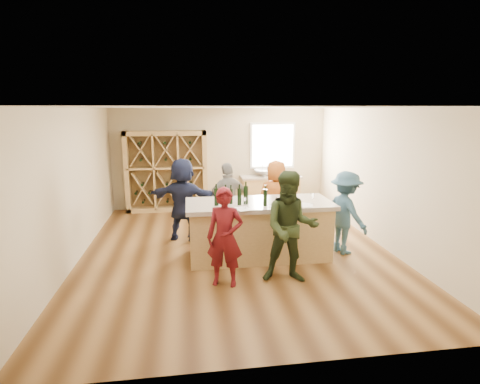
{
  "coord_description": "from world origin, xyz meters",
  "views": [
    {
      "loc": [
        -0.92,
        -7.03,
        2.77
      ],
      "look_at": [
        0.1,
        0.2,
        1.15
      ],
      "focal_mm": 28.0,
      "sensor_mm": 36.0,
      "label": 1
    }
  ],
  "objects": [
    {
      "name": "wine_bottle_d",
      "position": [
        -0.02,
        -0.55,
        1.23
      ],
      "size": [
        0.09,
        0.09,
        0.3
      ],
      "primitive_type": "cylinder",
      "rotation": [
        0.0,
        0.0,
        0.2
      ],
      "color": "black",
      "rests_on": "tasting_counter_top"
    },
    {
      "name": "sink",
      "position": [
        1.2,
        3.2,
        1.01
      ],
      "size": [
        0.54,
        0.54,
        0.19
      ],
      "primitive_type": "imported",
      "color": "silver",
      "rests_on": "back_counter_top"
    },
    {
      "name": "back_counter_top",
      "position": [
        1.4,
        3.2,
        0.89
      ],
      "size": [
        1.7,
        0.62,
        0.06
      ],
      "primitive_type": "cube",
      "color": "#A59787",
      "rests_on": "back_counter_base"
    },
    {
      "name": "wine_glass_b",
      "position": [
        0.62,
        -0.85,
        1.17
      ],
      "size": [
        0.07,
        0.07,
        0.18
      ],
      "primitive_type": "cone",
      "rotation": [
        0.0,
        0.0,
        0.05
      ],
      "color": "white",
      "rests_on": "tasting_counter_top"
    },
    {
      "name": "wine_bottle_c",
      "position": [
        -0.16,
        -0.44,
        1.22
      ],
      "size": [
        0.08,
        0.08,
        0.27
      ],
      "primitive_type": "cylinder",
      "rotation": [
        0.0,
        0.0,
        0.22
      ],
      "color": "black",
      "rests_on": "tasting_counter_top"
    },
    {
      "name": "tasting_menu_c",
      "position": [
        1.18,
        -0.72,
        1.08
      ],
      "size": [
        0.33,
        0.37,
        0.0
      ],
      "primitive_type": "cube",
      "rotation": [
        0.0,
        0.0,
        -0.37
      ],
      "color": "white",
      "rests_on": "tasting_counter_top"
    },
    {
      "name": "faucet",
      "position": [
        1.2,
        3.38,
        1.07
      ],
      "size": [
        0.02,
        0.02,
        0.3
      ],
      "primitive_type": "cylinder",
      "color": "silver",
      "rests_on": "back_counter_top"
    },
    {
      "name": "person_far_mid",
      "position": [
        -0.08,
        0.72,
        0.83
      ],
      "size": [
        1.07,
        0.74,
        1.67
      ],
      "primitive_type": "imported",
      "rotation": [
        0.0,
        0.0,
        3.4
      ],
      "color": "slate",
      "rests_on": "floor"
    },
    {
      "name": "wall_right",
      "position": [
        3.05,
        0.0,
        1.4
      ],
      "size": [
        0.1,
        7.0,
        2.8
      ],
      "primitive_type": "cube",
      "color": "#C1AF8C",
      "rests_on": "ground"
    },
    {
      "name": "wine_glass_d",
      "position": [
        0.79,
        -0.51,
        1.17
      ],
      "size": [
        0.08,
        0.08,
        0.19
      ],
      "primitive_type": "cone",
      "rotation": [
        0.0,
        0.0,
        -0.2
      ],
      "color": "white",
      "rests_on": "tasting_counter_top"
    },
    {
      "name": "back_counter_base",
      "position": [
        1.4,
        3.2,
        0.43
      ],
      "size": [
        1.6,
        0.58,
        0.86
      ],
      "primitive_type": "cube",
      "color": "tan",
      "rests_on": "floor"
    },
    {
      "name": "wine_bottle_b",
      "position": [
        -0.27,
        -0.63,
        1.24
      ],
      "size": [
        0.1,
        0.1,
        0.32
      ],
      "primitive_type": "cylinder",
      "rotation": [
        0.0,
        0.0,
        -0.38
      ],
      "color": "black",
      "rests_on": "tasting_counter_top"
    },
    {
      "name": "wall_front",
      "position": [
        0.0,
        -3.55,
        1.4
      ],
      "size": [
        6.0,
        0.1,
        2.8
      ],
      "primitive_type": "cube",
      "color": "#C1AF8C",
      "rests_on": "ground"
    },
    {
      "name": "ceiling",
      "position": [
        0.0,
        0.0,
        2.85
      ],
      "size": [
        6.0,
        7.0,
        0.1
      ],
      "primitive_type": "cube",
      "color": "white",
      "rests_on": "ground"
    },
    {
      "name": "person_far_left",
      "position": [
        -1.04,
        0.8,
        0.89
      ],
      "size": [
        1.75,
        1.15,
        1.78
      ],
      "primitive_type": "imported",
      "rotation": [
        0.0,
        0.0,
        2.77
      ],
      "color": "#191E38",
      "rests_on": "floor"
    },
    {
      "name": "window_frame",
      "position": [
        1.5,
        3.47,
        1.75
      ],
      "size": [
        1.3,
        0.06,
        1.3
      ],
      "primitive_type": "cube",
      "color": "white",
      "rests_on": "wall_back"
    },
    {
      "name": "wall_left",
      "position": [
        -3.05,
        0.0,
        1.4
      ],
      "size": [
        0.1,
        7.0,
        2.8
      ],
      "primitive_type": "cube",
      "color": "#C1AF8C",
      "rests_on": "ground"
    },
    {
      "name": "wall_back",
      "position": [
        0.0,
        3.55,
        1.4
      ],
      "size": [
        6.0,
        0.1,
        2.8
      ],
      "primitive_type": "cube",
      "color": "#C1AF8C",
      "rests_on": "ground"
    },
    {
      "name": "tasting_counter_base",
      "position": [
        0.38,
        -0.38,
        0.5
      ],
      "size": [
        2.6,
        1.0,
        1.0
      ],
      "primitive_type": "cube",
      "color": "tan",
      "rests_on": "floor"
    },
    {
      "name": "person_near_right",
      "position": [
        0.69,
        -1.48,
        0.92
      ],
      "size": [
        0.96,
        0.63,
        1.83
      ],
      "primitive_type": "imported",
      "rotation": [
        0.0,
        0.0,
        -0.16
      ],
      "color": "#263319",
      "rests_on": "floor"
    },
    {
      "name": "wine_bottle_e",
      "position": [
        0.11,
        -0.5,
        1.25
      ],
      "size": [
        0.09,
        0.09,
        0.34
      ],
      "primitive_type": "cylinder",
      "rotation": [
        0.0,
        0.0,
        0.06
      ],
      "color": "black",
      "rests_on": "tasting_counter_top"
    },
    {
      "name": "wine_rack",
      "position": [
        -1.5,
        3.27,
        1.1
      ],
      "size": [
        2.2,
        0.45,
        2.2
      ],
      "primitive_type": "cube",
      "color": "tan",
      "rests_on": "floor"
    },
    {
      "name": "tasting_menu_b",
      "position": [
        0.63,
        -0.79,
        1.08
      ],
      "size": [
        0.31,
        0.36,
        0.0
      ],
      "primitive_type": "cube",
      "rotation": [
        0.0,
        0.0,
        0.31
      ],
      "color": "white",
      "rests_on": "tasting_counter_top"
    },
    {
      "name": "wine_glass_e",
      "position": [
        1.31,
        -0.66,
        1.18
      ],
      "size": [
        0.09,
        0.09,
        0.2
      ],
      "primitive_type": "cone",
      "rotation": [
        0.0,
        0.0,
        0.26
      ],
      "color": "white",
      "rests_on": "tasting_counter_top"
    },
    {
      "name": "window_pane",
      "position": [
        1.5,
        3.44,
        1.75
      ],
      "size": [
        1.18,
        0.01,
        1.18
      ],
      "primitive_type": "cube",
      "color": "white",
      "rests_on": "wall_back"
    },
    {
      "name": "wine_bottle_a",
      "position": [
        -0.43,
        -0.53,
        1.24
      ],
      "size": [
        0.09,
        0.09,
        0.31
      ],
      "primitive_type": "cylinder",
      "rotation": [
        0.0,
        0.0,
        0.22
      ],
      "color": "black",
      "rests_on": "tasting_counter_top"
    },
    {
      "name": "wine_glass_a",
      "position": [
        0.05,
        -0.79,
        1.17
      ],
      "size": [
        0.08,
        0.08,
        0.19
      ],
      "primitive_type": "cone",
      "rotation": [
        0.0,
        0.0,
        -0.18
      ],
      "color": "white",
      "rests_on": "tasting_counter_top"
    },
    {
      "name": "floor",
      "position": [
        0.0,
        0.0,
        -0.05
      ],
      "size": [
        6.0,
        7.0,
        0.1
      ],
      "primitive_type": "cube",
      "color": "brown",
      "rests_on": "ground"
    },
    {
      "name": "person_near_left",
      "position": [
        -0.37,
        -1.46,
        0.8
      ],
      "size": [
        0.68,
        0.57,
        1.59
      ],
      "primitive_type": "imported",
      "rotation": [
        0.0,
        0.0,
        -0.28
      ],
      "color": "#590F14",
      "rests_on": "floor"
    },
    {
      "name": "person_far_right",
      "position": [
        0.99,
        0.83,
        0.84
      ],
      "size": [
        0.84,
        0.56,
        1.69
      ],
      "primitive_type": "imported",
      "rotation": [
        0.0,
        0.0,
        3.17
      ],
      "color": "#994C19",
      "rests_on": "floor"
    },
    {
      "name": "person_server",
      "position": [
        2.08,
        -0.4,
        0.81
      ],
      "size": [
        0.82,
        1.15,
        1.62
      ],
      "primitive_type": "imported",
      "rotation": [
        0.0,
        0.0,
        1.93
      ],
      "color": "#335972",
      "rests_on": "floor"
    },
    {
      "name": "tasting_counter_top",
      "position": [
        0.38,
        -0.38,
        1.04
      ],
      "size": [
        2.72,
        1.12,
        0.08
      ],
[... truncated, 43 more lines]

